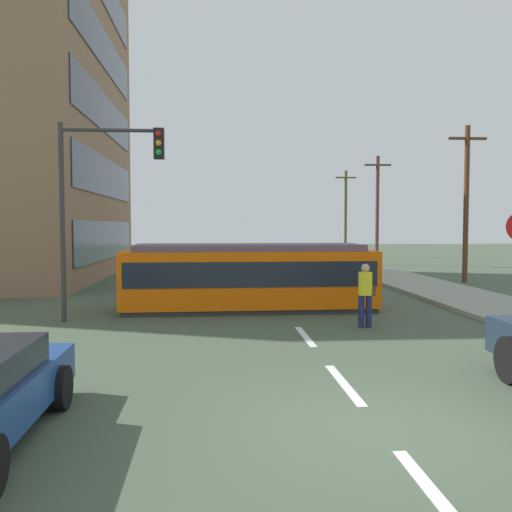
# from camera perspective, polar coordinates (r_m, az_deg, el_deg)

# --- Properties ---
(ground_plane) EXTENTS (120.00, 120.00, 0.00)m
(ground_plane) POSITION_cam_1_polar(r_m,az_deg,el_deg) (17.41, 2.93, -5.65)
(ground_plane) COLOR #41503C
(lane_stripe_0) EXTENTS (0.16, 2.40, 0.01)m
(lane_stripe_0) POSITION_cam_1_polar(r_m,az_deg,el_deg) (6.12, 18.43, -22.84)
(lane_stripe_0) COLOR silver
(lane_stripe_0) RESTS_ON ground
(lane_stripe_1) EXTENTS (0.16, 2.40, 0.01)m
(lane_stripe_1) POSITION_cam_1_polar(r_m,az_deg,el_deg) (9.69, 9.03, -12.84)
(lane_stripe_1) COLOR silver
(lane_stripe_1) RESTS_ON ground
(lane_stripe_2) EXTENTS (0.16, 2.40, 0.01)m
(lane_stripe_2) POSITION_cam_1_polar(r_m,az_deg,el_deg) (13.51, 5.08, -8.22)
(lane_stripe_2) COLOR silver
(lane_stripe_2) RESTS_ON ground
(lane_stripe_3) EXTENTS (0.16, 2.40, 0.01)m
(lane_stripe_3) POSITION_cam_1_polar(r_m,az_deg,el_deg) (23.68, 0.99, -3.28)
(lane_stripe_3) COLOR silver
(lane_stripe_3) RESTS_ON ground
(lane_stripe_4) EXTENTS (0.16, 2.40, 0.01)m
(lane_stripe_4) POSITION_cam_1_polar(r_m,az_deg,el_deg) (29.63, -0.08, -1.98)
(lane_stripe_4) COLOR silver
(lane_stripe_4) RESTS_ON ground
(streetcar_tram) EXTENTS (7.90, 2.71, 2.07)m
(streetcar_tram) POSITION_cam_1_polar(r_m,az_deg,el_deg) (17.54, -0.75, -2.05)
(streetcar_tram) COLOR #F15E06
(streetcar_tram) RESTS_ON ground
(city_bus) EXTENTS (2.70, 5.21, 1.80)m
(city_bus) POSITION_cam_1_polar(r_m,az_deg,el_deg) (24.36, -1.05, -0.69)
(city_bus) COLOR gold
(city_bus) RESTS_ON ground
(pedestrian_crossing) EXTENTS (0.45, 0.36, 1.67)m
(pedestrian_crossing) POSITION_cam_1_polar(r_m,az_deg,el_deg) (14.78, 11.18, -3.60)
(pedestrian_crossing) COLOR navy
(pedestrian_crossing) RESTS_ON ground
(traffic_light_mast) EXTENTS (2.85, 0.33, 5.47)m
(traffic_light_mast) POSITION_cam_1_polar(r_m,az_deg,el_deg) (15.91, -15.60, 7.15)
(traffic_light_mast) COLOR #333333
(traffic_light_mast) RESTS_ON ground
(utility_pole_mid) EXTENTS (1.80, 0.24, 7.28)m
(utility_pole_mid) POSITION_cam_1_polar(r_m,az_deg,el_deg) (27.68, 20.79, 5.34)
(utility_pole_mid) COLOR brown
(utility_pole_mid) RESTS_ON ground
(utility_pole_far) EXTENTS (1.80, 0.24, 7.31)m
(utility_pole_far) POSITION_cam_1_polar(r_m,az_deg,el_deg) (38.34, 12.36, 4.84)
(utility_pole_far) COLOR brown
(utility_pole_far) RESTS_ON ground
(utility_pole_distant) EXTENTS (1.80, 0.24, 7.36)m
(utility_pole_distant) POSITION_cam_1_polar(r_m,az_deg,el_deg) (48.55, 9.19, 4.54)
(utility_pole_distant) COLOR brown
(utility_pole_distant) RESTS_ON ground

